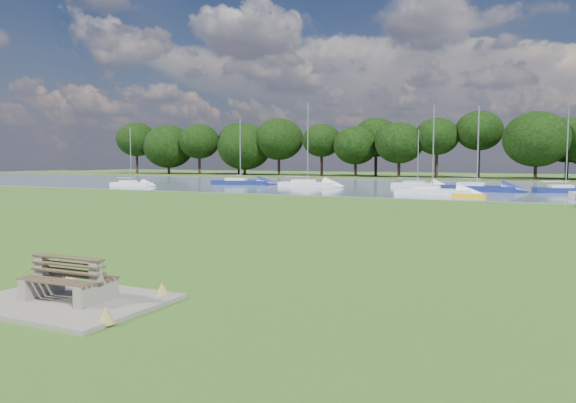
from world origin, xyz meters
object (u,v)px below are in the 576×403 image
at_px(bench_pair, 68,280).
at_px(sailboat_0, 240,181).
at_px(sailboat_7, 476,186).
at_px(sailboat_8, 307,182).
at_px(kayak, 469,196).
at_px(sailboat_4, 432,189).
at_px(sailboat_5, 417,184).
at_px(sailboat_6, 565,188).
at_px(sailboat_2, 131,183).

relative_size(bench_pair, sailboat_0, 0.24).
xyz_separation_m(sailboat_7, sailboat_8, (-18.83, 1.18, -0.03)).
relative_size(kayak, sailboat_4, 0.34).
xyz_separation_m(sailboat_5, sailboat_7, (7.12, -5.37, 0.10)).
relative_size(kayak, sailboat_8, 0.29).
distance_m(sailboat_6, sailboat_7, 7.99).
bearing_deg(kayak, sailboat_6, 64.02).
distance_m(kayak, sailboat_6, 12.79).
height_order(sailboat_5, sailboat_7, sailboat_7).
bearing_deg(sailboat_2, sailboat_5, 15.25).
relative_size(sailboat_4, sailboat_6, 1.00).
relative_size(sailboat_6, sailboat_8, 0.84).
relative_size(kayak, sailboat_2, 0.40).
xyz_separation_m(bench_pair, sailboat_2, (-35.89, 41.80, -0.08)).
xyz_separation_m(sailboat_2, sailboat_8, (19.14, 8.02, 0.08)).
distance_m(sailboat_4, sailboat_7, 7.12).
height_order(sailboat_0, sailboat_7, sailboat_7).
relative_size(bench_pair, sailboat_6, 0.25).
relative_size(bench_pair, sailboat_2, 0.29).
height_order(kayak, sailboat_6, sailboat_6).
distance_m(sailboat_0, sailboat_2, 12.94).
height_order(bench_pair, sailboat_4, sailboat_4).
relative_size(sailboat_2, sailboat_8, 0.72).
height_order(sailboat_4, sailboat_7, sailboat_7).
distance_m(sailboat_2, sailboat_4, 35.01).
bearing_deg(bench_pair, sailboat_6, 76.69).
xyz_separation_m(kayak, sailboat_2, (-38.65, 2.29, 0.27)).
distance_m(kayak, sailboat_5, 16.46).
relative_size(sailboat_0, sailboat_4, 1.03).
bearing_deg(sailboat_6, sailboat_4, -164.48).
bearing_deg(kayak, sailboat_2, -175.26).
distance_m(sailboat_4, sailboat_8, 17.62).
xyz_separation_m(sailboat_2, sailboat_5, (30.85, 12.21, 0.01)).
bearing_deg(sailboat_0, sailboat_7, -17.34).
bearing_deg(sailboat_0, sailboat_8, -16.31).
bearing_deg(sailboat_6, sailboat_8, 159.84).
bearing_deg(sailboat_8, sailboat_2, -152.46).
relative_size(kayak, sailboat_0, 0.33).
distance_m(sailboat_4, sailboat_6, 13.41).
height_order(sailboat_4, sailboat_8, sailboat_8).
bearing_deg(sailboat_2, kayak, -9.73).
xyz_separation_m(sailboat_6, sailboat_7, (-7.86, -1.46, 0.06)).
height_order(sailboat_4, sailboat_6, sailboat_4).
bearing_deg(sailboat_6, sailboat_5, 144.60).
height_order(sailboat_0, sailboat_5, sailboat_0).
height_order(kayak, sailboat_2, sailboat_2).
relative_size(bench_pair, sailboat_4, 0.25).
height_order(bench_pair, kayak, bench_pair).
distance_m(sailboat_0, sailboat_5, 21.31).
bearing_deg(sailboat_5, sailboat_6, -1.15).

